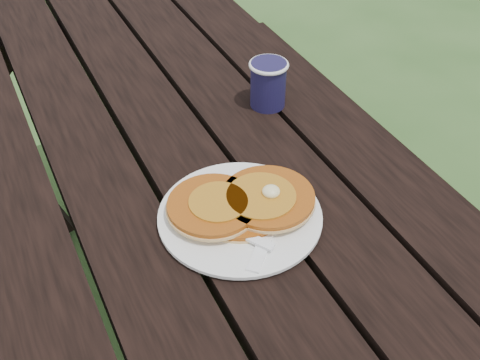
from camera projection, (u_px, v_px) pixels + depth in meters
name	position (u px, v px, depth m)	size (l,w,h in m)	color
ground	(191.00, 360.00, 1.63)	(60.00, 60.00, 0.00)	#305123
picnic_table	(182.00, 270.00, 1.39)	(1.36, 1.80, 0.75)	black
plate	(240.00, 217.00, 0.97)	(0.26, 0.26, 0.01)	white
pancake_stack	(242.00, 203.00, 0.96)	(0.24, 0.17, 0.04)	#A95213
knife	(269.00, 230.00, 0.93)	(0.02, 0.18, 0.01)	white
fork	(242.00, 234.00, 0.92)	(0.03, 0.16, 0.01)	white
coffee_cup	(268.00, 81.00, 1.19)	(0.08, 0.08, 0.10)	#19163C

